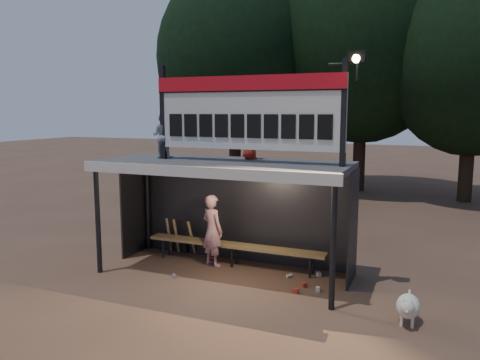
{
  "coord_description": "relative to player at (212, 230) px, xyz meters",
  "views": [
    {
      "loc": [
        3.83,
        -8.38,
        3.3
      ],
      "look_at": [
        0.2,
        0.4,
        1.9
      ],
      "focal_mm": 35.0,
      "sensor_mm": 36.0,
      "label": 1
    }
  ],
  "objects": [
    {
      "name": "bench",
      "position": [
        0.43,
        0.17,
        -0.34
      ],
      "size": [
        4.0,
        0.35,
        0.48
      ],
      "color": "olive",
      "rests_on": "ground"
    },
    {
      "name": "dog",
      "position": [
        4.04,
        -1.35,
        -0.5
      ],
      "size": [
        0.36,
        0.81,
        0.49
      ],
      "color": "white",
      "rests_on": "ground"
    },
    {
      "name": "child_b",
      "position": [
        0.78,
        0.19,
        1.98
      ],
      "size": [
        0.51,
        0.48,
        0.88
      ],
      "primitive_type": "imported",
      "rotation": [
        0.0,
        0.0,
        2.51
      ],
      "color": "#B4251B",
      "rests_on": "dugout_shelter"
    },
    {
      "name": "litter",
      "position": [
        1.47,
        -0.33,
        -0.74
      ],
      "size": [
        2.93,
        1.4,
        0.08
      ],
      "color": "#B32F1E",
      "rests_on": "ground"
    },
    {
      "name": "scoreboard_assembly",
      "position": [
        0.99,
        -0.39,
        2.55
      ],
      "size": [
        4.1,
        0.27,
        1.99
      ],
      "color": "black",
      "rests_on": "dugout_shelter"
    },
    {
      "name": "tree_left",
      "position": [
        -3.57,
        9.62,
        4.74
      ],
      "size": [
        6.46,
        6.46,
        9.27
      ],
      "color": "black",
      "rests_on": "ground"
    },
    {
      "name": "dugout_shelter",
      "position": [
        0.43,
        -0.14,
        1.07
      ],
      "size": [
        5.1,
        2.08,
        2.32
      ],
      "color": "#404043",
      "rests_on": "ground"
    },
    {
      "name": "tree_mid",
      "position": [
        1.43,
        11.12,
        5.39
      ],
      "size": [
        7.22,
        7.22,
        10.36
      ],
      "color": "#302215",
      "rests_on": "ground"
    },
    {
      "name": "ground",
      "position": [
        0.43,
        -0.38,
        -0.78
      ],
      "size": [
        80.0,
        80.0,
        0.0
      ],
      "primitive_type": "plane",
      "color": "#503628",
      "rests_on": "ground"
    },
    {
      "name": "tree_right",
      "position": [
        5.43,
        10.12,
        4.41
      ],
      "size": [
        6.08,
        6.08,
        8.72
      ],
      "color": "#302015",
      "rests_on": "ground"
    },
    {
      "name": "player",
      "position": [
        0.0,
        0.0,
        0.0
      ],
      "size": [
        0.67,
        0.57,
        1.56
      ],
      "primitive_type": "imported",
      "rotation": [
        0.0,
        0.0,
        2.71
      ],
      "color": "silver",
      "rests_on": "ground"
    },
    {
      "name": "child_a",
      "position": [
        -0.99,
        -0.31,
        2.02
      ],
      "size": [
        0.52,
        0.44,
        0.95
      ],
      "primitive_type": "imported",
      "rotation": [
        0.0,
        0.0,
        3.33
      ],
      "color": "gray",
      "rests_on": "dugout_shelter"
    },
    {
      "name": "bats",
      "position": [
        -1.05,
        0.44,
        -0.35
      ],
      "size": [
        0.68,
        0.35,
        0.84
      ],
      "color": "#956B45",
      "rests_on": "ground"
    }
  ]
}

